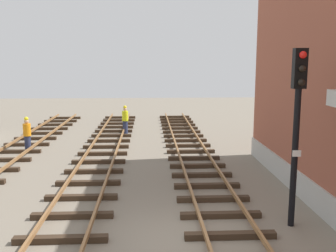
% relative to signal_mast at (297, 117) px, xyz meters
% --- Properties ---
extents(ground_plane, '(80.00, 80.00, 0.00)m').
position_rel_signal_mast_xyz_m(ground_plane, '(-3.34, -0.73, -3.22)').
color(ground_plane, slate).
extents(track_near_building, '(2.50, 45.94, 0.32)m').
position_rel_signal_mast_xyz_m(track_near_building, '(-1.95, -0.73, -3.10)').
color(track_near_building, '#38281C').
rests_on(track_near_building, ground).
extents(track_centre, '(2.50, 45.94, 0.32)m').
position_rel_signal_mast_xyz_m(track_centre, '(-6.50, -0.73, -3.09)').
color(track_centre, '#38281C').
rests_on(track_centre, ground).
extents(signal_mast, '(0.36, 0.40, 5.11)m').
position_rel_signal_mast_xyz_m(signal_mast, '(0.00, 0.00, 0.00)').
color(signal_mast, black).
rests_on(signal_mast, ground).
extents(track_worker_foreground, '(0.40, 0.40, 1.87)m').
position_rel_signal_mast_xyz_m(track_worker_foreground, '(-5.69, 14.70, -2.29)').
color(track_worker_foreground, '#262D4C').
rests_on(track_worker_foreground, ground).
extents(track_worker_distant, '(0.40, 0.40, 1.87)m').
position_rel_signal_mast_xyz_m(track_worker_distant, '(-10.56, 9.84, -2.29)').
color(track_worker_distant, '#262D4C').
rests_on(track_worker_distant, ground).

